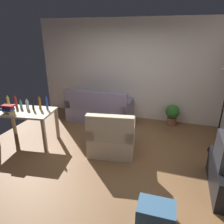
{
  "coord_description": "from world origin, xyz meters",
  "views": [
    {
      "loc": [
        1.36,
        -3.39,
        2.35
      ],
      "look_at": [
        0.1,
        0.5,
        0.75
      ],
      "focal_mm": 33.13,
      "sensor_mm": 36.0,
      "label": 1
    }
  ],
  "objects_px": {
    "desk": "(26,116)",
    "bottle_squat": "(8,103)",
    "armchair": "(112,138)",
    "storage_box": "(156,214)",
    "bottle_clear": "(27,105)",
    "bottle_tall": "(21,105)",
    "couch": "(99,110)",
    "bottle_red": "(16,103)",
    "book_stack": "(8,109)",
    "potted_plant": "(172,114)",
    "bottle_amber": "(40,104)",
    "bottle_dark": "(33,104)",
    "bottle_blue": "(47,104)"
  },
  "relations": [
    {
      "from": "book_stack",
      "to": "potted_plant",
      "type": "bearing_deg",
      "value": 33.5
    },
    {
      "from": "bottle_red",
      "to": "potted_plant",
      "type": "bearing_deg",
      "value": 28.73
    },
    {
      "from": "armchair",
      "to": "storage_box",
      "type": "bearing_deg",
      "value": 116.29
    },
    {
      "from": "bottle_clear",
      "to": "bottle_dark",
      "type": "height_order",
      "value": "bottle_dark"
    },
    {
      "from": "bottle_amber",
      "to": "couch",
      "type": "bearing_deg",
      "value": 60.71
    },
    {
      "from": "desk",
      "to": "bottle_tall",
      "type": "distance_m",
      "value": 0.28
    },
    {
      "from": "desk",
      "to": "bottle_red",
      "type": "relative_size",
      "value": 4.78
    },
    {
      "from": "storage_box",
      "to": "bottle_clear",
      "type": "height_order",
      "value": "bottle_clear"
    },
    {
      "from": "bottle_blue",
      "to": "book_stack",
      "type": "distance_m",
      "value": 0.78
    },
    {
      "from": "desk",
      "to": "bottle_squat",
      "type": "xyz_separation_m",
      "value": [
        -0.45,
        0.04,
        0.24
      ]
    },
    {
      "from": "bottle_clear",
      "to": "bottle_amber",
      "type": "relative_size",
      "value": 0.78
    },
    {
      "from": "couch",
      "to": "armchair",
      "type": "xyz_separation_m",
      "value": [
        0.84,
        -1.41,
        0.01
      ]
    },
    {
      "from": "armchair",
      "to": "bottle_blue",
      "type": "distance_m",
      "value": 1.59
    },
    {
      "from": "bottle_squat",
      "to": "bottle_dark",
      "type": "xyz_separation_m",
      "value": [
        0.58,
        0.08,
        -0.0
      ]
    },
    {
      "from": "desk",
      "to": "book_stack",
      "type": "xyz_separation_m",
      "value": [
        -0.23,
        -0.21,
        0.2
      ]
    },
    {
      "from": "potted_plant",
      "to": "bottle_red",
      "type": "bearing_deg",
      "value": -151.27
    },
    {
      "from": "potted_plant",
      "to": "book_stack",
      "type": "distance_m",
      "value": 3.93
    },
    {
      "from": "potted_plant",
      "to": "bottle_dark",
      "type": "distance_m",
      "value": 3.45
    },
    {
      "from": "book_stack",
      "to": "desk",
      "type": "bearing_deg",
      "value": 43.17
    },
    {
      "from": "bottle_squat",
      "to": "bottle_clear",
      "type": "bearing_deg",
      "value": 8.09
    },
    {
      "from": "desk",
      "to": "bottle_dark",
      "type": "height_order",
      "value": "bottle_dark"
    },
    {
      "from": "desk",
      "to": "bottle_clear",
      "type": "distance_m",
      "value": 0.23
    },
    {
      "from": "couch",
      "to": "bottle_red",
      "type": "distance_m",
      "value": 2.12
    },
    {
      "from": "armchair",
      "to": "bottle_clear",
      "type": "distance_m",
      "value": 1.98
    },
    {
      "from": "bottle_clear",
      "to": "bottle_squat",
      "type": "bearing_deg",
      "value": -171.91
    },
    {
      "from": "potted_plant",
      "to": "storage_box",
      "type": "bearing_deg",
      "value": -90.62
    },
    {
      "from": "bottle_dark",
      "to": "bottle_blue",
      "type": "height_order",
      "value": "bottle_blue"
    },
    {
      "from": "potted_plant",
      "to": "bottle_amber",
      "type": "height_order",
      "value": "bottle_amber"
    },
    {
      "from": "storage_box",
      "to": "bottle_amber",
      "type": "bearing_deg",
      "value": 151.58
    },
    {
      "from": "bottle_tall",
      "to": "couch",
      "type": "bearing_deg",
      "value": 50.92
    },
    {
      "from": "desk",
      "to": "storage_box",
      "type": "distance_m",
      "value": 3.29
    },
    {
      "from": "book_stack",
      "to": "couch",
      "type": "bearing_deg",
      "value": 54.76
    },
    {
      "from": "potted_plant",
      "to": "bottle_tall",
      "type": "bearing_deg",
      "value": -150.05
    },
    {
      "from": "potted_plant",
      "to": "bottle_blue",
      "type": "relative_size",
      "value": 1.92
    },
    {
      "from": "couch",
      "to": "book_stack",
      "type": "xyz_separation_m",
      "value": [
        -1.3,
        -1.84,
        0.54
      ]
    },
    {
      "from": "bottle_amber",
      "to": "bottle_blue",
      "type": "distance_m",
      "value": 0.16
    },
    {
      "from": "desk",
      "to": "bottle_clear",
      "type": "xyz_separation_m",
      "value": [
        -0.0,
        0.11,
        0.21
      ]
    },
    {
      "from": "couch",
      "to": "bottle_tall",
      "type": "distance_m",
      "value": 2.03
    },
    {
      "from": "bottle_tall",
      "to": "bottle_amber",
      "type": "relative_size",
      "value": 0.7
    },
    {
      "from": "potted_plant",
      "to": "bottle_blue",
      "type": "height_order",
      "value": "bottle_blue"
    },
    {
      "from": "couch",
      "to": "potted_plant",
      "type": "relative_size",
      "value": 3.03
    },
    {
      "from": "bottle_squat",
      "to": "bottle_clear",
      "type": "relative_size",
      "value": 1.27
    },
    {
      "from": "desk",
      "to": "book_stack",
      "type": "bearing_deg",
      "value": -144.82
    },
    {
      "from": "bottle_red",
      "to": "bottle_blue",
      "type": "height_order",
      "value": "bottle_blue"
    },
    {
      "from": "couch",
      "to": "bottle_squat",
      "type": "xyz_separation_m",
      "value": [
        -1.52,
        -1.58,
        0.58
      ]
    },
    {
      "from": "desk",
      "to": "bottle_blue",
      "type": "xyz_separation_m",
      "value": [
        0.42,
        0.22,
        0.24
      ]
    },
    {
      "from": "bottle_red",
      "to": "bottle_amber",
      "type": "relative_size",
      "value": 0.94
    },
    {
      "from": "couch",
      "to": "bottle_amber",
      "type": "bearing_deg",
      "value": 60.71
    },
    {
      "from": "bottle_squat",
      "to": "bottle_tall",
      "type": "height_order",
      "value": "bottle_squat"
    },
    {
      "from": "couch",
      "to": "book_stack",
      "type": "height_order",
      "value": "book_stack"
    }
  ]
}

